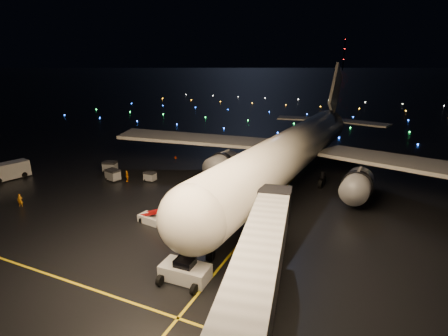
% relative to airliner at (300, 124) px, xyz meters
% --- Properties ---
extents(ground, '(2000.00, 2000.00, 0.00)m').
position_rel_airliner_xyz_m(ground, '(-12.57, 273.77, -9.18)').
color(ground, black).
rests_on(ground, ground).
extents(lane_centre, '(0.25, 80.00, 0.02)m').
position_rel_airliner_xyz_m(lane_centre, '(-0.57, -11.23, -9.17)').
color(lane_centre, gold).
rests_on(lane_centre, ground).
extents(lane_cross, '(60.00, 0.25, 0.02)m').
position_rel_airliner_xyz_m(lane_cross, '(-17.57, -36.23, -9.17)').
color(lane_cross, gold).
rests_on(lane_cross, ground).
extents(airliner, '(68.80, 65.78, 18.35)m').
position_rel_airliner_xyz_m(airliner, '(0.00, 0.00, 0.00)').
color(airliner, silver).
rests_on(airliner, ground).
extents(pushback_tug, '(4.42, 2.42, 2.07)m').
position_rel_airliner_xyz_m(pushback_tug, '(-2.56, -31.71, -8.14)').
color(pushback_tug, silver).
rests_on(pushback_tug, ground).
extents(belt_loader, '(6.15, 2.46, 2.90)m').
position_rel_airliner_xyz_m(belt_loader, '(-11.69, -23.48, -7.73)').
color(belt_loader, silver).
rests_on(belt_loader, ground).
extents(service_truck, '(3.89, 7.83, 2.76)m').
position_rel_airliner_xyz_m(service_truck, '(-43.17, -19.51, -7.80)').
color(service_truck, silver).
rests_on(service_truck, ground).
extents(crew_a, '(0.77, 0.70, 1.77)m').
position_rel_airliner_xyz_m(crew_a, '(-30.98, -26.63, -8.29)').
color(crew_a, orange).
rests_on(crew_a, ground).
extents(crew_c, '(1.13, 1.07, 1.89)m').
position_rel_airliner_xyz_m(crew_c, '(-24.59, -12.64, -8.23)').
color(crew_c, orange).
rests_on(crew_c, ground).
extents(safety_cone_0, '(0.50, 0.50, 0.49)m').
position_rel_airliner_xyz_m(safety_cone_0, '(-6.44, -13.63, -8.93)').
color(safety_cone_0, '#FB3400').
rests_on(safety_cone_0, ground).
extents(safety_cone_1, '(0.46, 0.46, 0.45)m').
position_rel_airliner_xyz_m(safety_cone_1, '(-11.63, -1.46, -8.95)').
color(safety_cone_1, '#FB3400').
rests_on(safety_cone_1, ground).
extents(safety_cone_2, '(0.45, 0.45, 0.51)m').
position_rel_airliner_xyz_m(safety_cone_2, '(-13.62, -6.06, -8.92)').
color(safety_cone_2, '#FB3400').
rests_on(safety_cone_2, ground).
extents(safety_cone_3, '(0.59, 0.59, 0.55)m').
position_rel_airliner_xyz_m(safety_cone_3, '(-24.96, 2.60, -8.90)').
color(safety_cone_3, '#FB3400').
rests_on(safety_cone_3, ground).
extents(radio_mast, '(1.80, 1.80, 64.00)m').
position_rel_airliner_xyz_m(radio_mast, '(-72.57, 713.77, 22.82)').
color(radio_mast, black).
rests_on(radio_mast, ground).
extents(taxiway_lights, '(164.00, 92.00, 0.36)m').
position_rel_airliner_xyz_m(taxiway_lights, '(-12.57, 79.77, -9.00)').
color(taxiway_lights, black).
rests_on(taxiway_lights, ground).
extents(baggage_cart_0, '(1.79, 1.26, 1.52)m').
position_rel_airliner_xyz_m(baggage_cart_0, '(-21.39, -10.89, -8.42)').
color(baggage_cart_0, gray).
rests_on(baggage_cart_0, ground).
extents(baggage_cart_1, '(2.58, 2.12, 1.90)m').
position_rel_airliner_xyz_m(baggage_cart_1, '(-30.62, -9.80, -8.23)').
color(baggage_cart_1, gray).
rests_on(baggage_cart_1, ground).
extents(baggage_cart_2, '(2.50, 2.00, 1.89)m').
position_rel_airliner_xyz_m(baggage_cart_2, '(-27.03, -13.16, -8.23)').
color(baggage_cart_2, gray).
rests_on(baggage_cart_2, ground).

